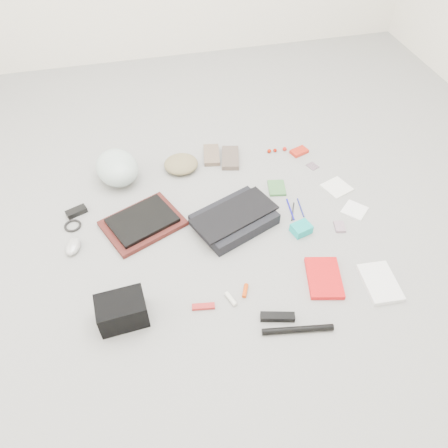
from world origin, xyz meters
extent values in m
plane|color=gray|center=(0.00, 0.00, 0.00)|extent=(4.00, 4.00, 0.00)
cube|color=black|center=(0.06, 0.04, 0.03)|extent=(0.47, 0.41, 0.07)
cube|color=black|center=(0.06, 0.04, 0.07)|extent=(0.48, 0.35, 0.01)
cube|color=#4D1A16|center=(-0.40, 0.14, 0.01)|extent=(0.47, 0.42, 0.03)
cube|color=black|center=(-0.40, 0.14, 0.04)|extent=(0.39, 0.34, 0.02)
ellipsoid|color=silver|center=(-0.50, 0.54, 0.09)|extent=(0.30, 0.34, 0.17)
ellipsoid|color=#867851|center=(-0.13, 0.55, 0.04)|extent=(0.20, 0.19, 0.07)
cube|color=#7A6452|center=(0.07, 0.61, 0.01)|extent=(0.12, 0.20, 0.03)
cube|color=brown|center=(0.17, 0.56, 0.02)|extent=(0.15, 0.22, 0.03)
cube|color=black|center=(-0.74, 0.31, 0.01)|extent=(0.12, 0.09, 0.03)
torus|color=black|center=(-0.76, 0.21, 0.01)|extent=(0.10, 0.10, 0.01)
ellipsoid|color=#ACACAC|center=(-0.76, 0.05, 0.02)|extent=(0.10, 0.13, 0.04)
cube|color=black|center=(-0.55, -0.41, 0.07)|extent=(0.22, 0.16, 0.13)
cube|color=#A21E1D|center=(-0.20, -0.43, 0.01)|extent=(0.11, 0.04, 0.02)
cylinder|color=silver|center=(-0.07, -0.42, 0.01)|extent=(0.05, 0.08, 0.02)
cylinder|color=#D2400A|center=(0.01, -0.39, 0.01)|extent=(0.05, 0.07, 0.02)
cube|color=black|center=(0.10, -0.56, 0.01)|extent=(0.15, 0.07, 0.03)
cylinder|color=black|center=(0.17, -0.64, 0.01)|extent=(0.31, 0.08, 0.03)
cube|color=red|center=(0.38, -0.41, 0.01)|extent=(0.20, 0.26, 0.02)
cube|color=white|center=(0.63, -0.50, 0.01)|extent=(0.16, 0.23, 0.02)
cube|color=#3C733B|center=(0.37, 0.24, 0.01)|extent=(0.12, 0.14, 0.01)
cylinder|color=#1814A3|center=(0.39, 0.06, 0.00)|extent=(0.02, 0.16, 0.01)
cylinder|color=black|center=(0.39, 0.04, 0.00)|extent=(0.06, 0.13, 0.01)
cylinder|color=navy|center=(0.45, 0.06, 0.00)|extent=(0.02, 0.14, 0.01)
cube|color=#10B1AA|center=(0.38, -0.10, 0.02)|extent=(0.11, 0.10, 0.05)
cube|color=#9F8192|center=(0.59, -0.12, 0.01)|extent=(0.07, 0.08, 0.01)
cube|color=white|center=(0.70, 0.17, 0.00)|extent=(0.18, 0.18, 0.01)
cube|color=white|center=(0.72, -0.02, 0.00)|extent=(0.17, 0.17, 0.01)
sphere|color=#B21701|center=(0.43, 0.57, 0.01)|extent=(0.03, 0.03, 0.02)
sphere|color=#990D00|center=(0.46, 0.57, 0.01)|extent=(0.03, 0.03, 0.02)
sphere|color=red|center=(0.53, 0.57, 0.01)|extent=(0.03, 0.03, 0.03)
cube|color=red|center=(0.61, 0.52, 0.01)|extent=(0.12, 0.10, 0.02)
cube|color=slate|center=(0.64, 0.38, 0.00)|extent=(0.07, 0.08, 0.00)
camera|label=1|loc=(-0.36, -1.48, 1.68)|focal=35.00mm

